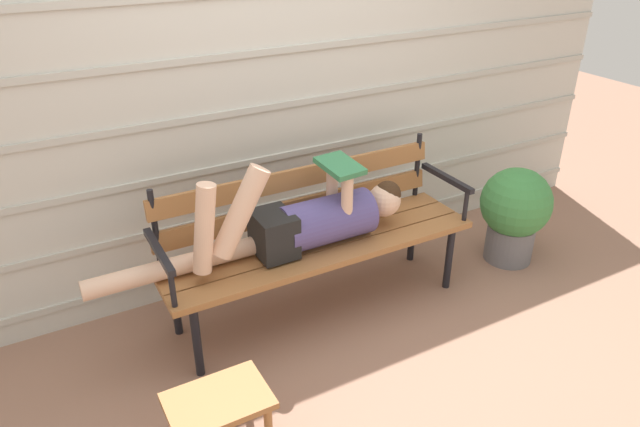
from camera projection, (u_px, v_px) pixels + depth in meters
The scene contains 6 objects.
ground_plane at pixel (330, 319), 3.35m from camera, with size 12.00×12.00×0.00m, color #936B56.
house_siding at pixel (273, 104), 3.37m from camera, with size 5.15×0.08×2.18m.
park_bench at pixel (314, 230), 3.27m from camera, with size 1.80×0.49×0.87m.
reclining_person at pixel (301, 222), 3.11m from camera, with size 1.76×0.27×0.57m.
footstool at pixel (219, 408), 2.44m from camera, with size 0.43×0.29×0.30m.
potted_plant at pixel (515, 211), 3.77m from camera, with size 0.45×0.45×0.65m.
Camera 1 is at (-1.35, -2.32, 2.10)m, focal length 32.79 mm.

